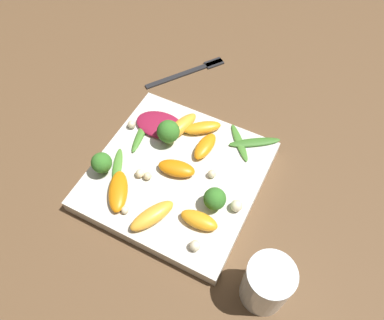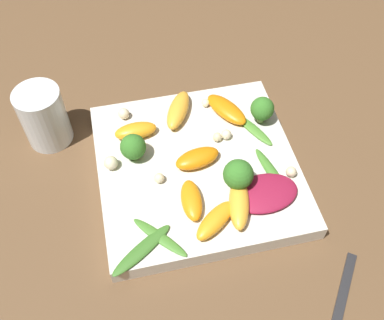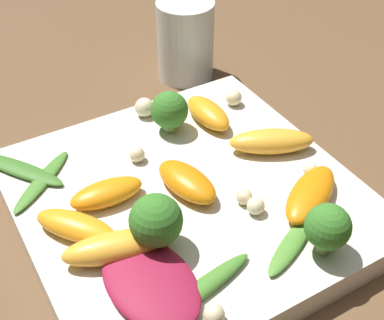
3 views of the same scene
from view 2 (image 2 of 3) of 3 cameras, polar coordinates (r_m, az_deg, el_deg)
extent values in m
plane|color=brown|center=(0.63, 0.65, -1.70)|extent=(2.40, 2.40, 0.00)
cube|color=silver|center=(0.62, 0.66, -1.03)|extent=(0.27, 0.27, 0.03)
cylinder|color=white|center=(0.66, -18.30, 5.24)|extent=(0.06, 0.06, 0.09)
ellipsoid|color=maroon|center=(0.58, 9.13, -4.18)|extent=(0.09, 0.06, 0.01)
ellipsoid|color=#FCAD33|center=(0.56, 6.00, -5.42)|extent=(0.04, 0.08, 0.02)
ellipsoid|color=orange|center=(0.55, 3.07, -7.65)|extent=(0.07, 0.06, 0.02)
ellipsoid|color=orange|center=(0.63, -7.17, 3.70)|extent=(0.06, 0.03, 0.02)
ellipsoid|color=orange|center=(0.60, 0.73, -0.02)|extent=(0.07, 0.04, 0.02)
ellipsoid|color=#FCAD33|center=(0.65, -1.76, 6.37)|extent=(0.06, 0.08, 0.02)
ellipsoid|color=orange|center=(0.66, 4.40, 6.42)|extent=(0.06, 0.08, 0.02)
ellipsoid|color=orange|center=(0.56, -0.06, -5.12)|extent=(0.03, 0.06, 0.02)
cylinder|color=#84AD5B|center=(0.61, -7.34, 0.76)|extent=(0.01, 0.01, 0.01)
sphere|color=#387A28|center=(0.60, -7.50, 1.68)|extent=(0.03, 0.03, 0.03)
cylinder|color=#7A9E51|center=(0.65, 8.73, 5.41)|extent=(0.01, 0.01, 0.02)
sphere|color=#387A28|center=(0.64, 8.92, 6.46)|extent=(0.03, 0.03, 0.03)
cylinder|color=#84AD5B|center=(0.58, 5.74, -2.92)|extent=(0.02, 0.02, 0.02)
sphere|color=#387A28|center=(0.56, 5.90, -1.83)|extent=(0.04, 0.04, 0.04)
ellipsoid|color=#3D7528|center=(0.54, -6.39, -11.28)|extent=(0.08, 0.06, 0.01)
ellipsoid|color=#518E33|center=(0.64, 7.83, 3.86)|extent=(0.05, 0.07, 0.01)
ellipsoid|color=#47842D|center=(0.60, 10.20, -1.65)|extent=(0.03, 0.09, 0.01)
ellipsoid|color=#47842D|center=(0.55, -4.11, -9.77)|extent=(0.06, 0.07, 0.00)
sphere|color=beige|center=(0.60, -10.27, -0.36)|extent=(0.02, 0.02, 0.02)
sphere|color=beige|center=(0.58, -4.20, -2.31)|extent=(0.01, 0.01, 0.01)
sphere|color=beige|center=(0.60, 12.47, -1.47)|extent=(0.01, 0.01, 0.01)
sphere|color=beige|center=(0.66, -8.66, 5.83)|extent=(0.02, 0.02, 0.02)
sphere|color=beige|center=(0.63, 4.36, 3.26)|extent=(0.01, 0.01, 0.01)
sphere|color=beige|center=(0.67, 1.72, 7.26)|extent=(0.01, 0.01, 0.01)
sphere|color=beige|center=(0.63, 3.21, 2.92)|extent=(0.01, 0.01, 0.01)
camera|label=1|loc=(0.64, -33.85, 51.45)|focal=35.00mm
camera|label=3|loc=(0.45, 45.70, 13.12)|focal=50.00mm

